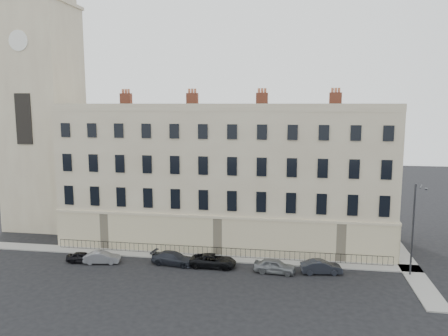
{
  "coord_description": "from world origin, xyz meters",
  "views": [
    {
      "loc": [
        1.7,
        -37.43,
        15.76
      ],
      "look_at": [
        -5.98,
        10.0,
        8.69
      ],
      "focal_mm": 35.0,
      "sensor_mm": 36.0,
      "label": 1
    }
  ],
  "objects_px": {
    "car_b": "(102,257)",
    "car_c": "(173,258)",
    "car_d": "(213,261)",
    "car_f": "(321,267)",
    "car_a": "(83,257)",
    "streetlamp": "(414,226)",
    "car_e": "(275,266)"
  },
  "relations": [
    {
      "from": "car_c",
      "to": "car_d",
      "type": "distance_m",
      "value": 4.03
    },
    {
      "from": "car_d",
      "to": "car_f",
      "type": "distance_m",
      "value": 10.3
    },
    {
      "from": "car_d",
      "to": "car_f",
      "type": "relative_size",
      "value": 1.17
    },
    {
      "from": "car_c",
      "to": "streetlamp",
      "type": "distance_m",
      "value": 22.88
    },
    {
      "from": "car_b",
      "to": "car_f",
      "type": "xyz_separation_m",
      "value": [
        21.45,
        0.77,
        0.05
      ]
    },
    {
      "from": "car_a",
      "to": "car_d",
      "type": "xyz_separation_m",
      "value": [
        13.18,
        0.91,
        0.09
      ]
    },
    {
      "from": "car_a",
      "to": "car_c",
      "type": "xyz_separation_m",
      "value": [
        9.15,
        0.9,
        0.1
      ]
    },
    {
      "from": "car_d",
      "to": "car_f",
      "type": "xyz_separation_m",
      "value": [
        10.3,
        -0.03,
        0.01
      ]
    },
    {
      "from": "car_e",
      "to": "car_f",
      "type": "relative_size",
      "value": 1.03
    },
    {
      "from": "car_d",
      "to": "car_c",
      "type": "bearing_deg",
      "value": 90.35
    },
    {
      "from": "car_d",
      "to": "car_f",
      "type": "height_order",
      "value": "car_f"
    },
    {
      "from": "car_b",
      "to": "car_c",
      "type": "height_order",
      "value": "car_c"
    },
    {
      "from": "car_b",
      "to": "car_d",
      "type": "height_order",
      "value": "car_d"
    },
    {
      "from": "car_c",
      "to": "car_d",
      "type": "xyz_separation_m",
      "value": [
        4.03,
        0.01,
        -0.01
      ]
    },
    {
      "from": "car_b",
      "to": "car_c",
      "type": "xyz_separation_m",
      "value": [
        7.12,
        0.79,
        0.05
      ]
    },
    {
      "from": "streetlamp",
      "to": "car_b",
      "type": "bearing_deg",
      "value": -157.76
    },
    {
      "from": "car_b",
      "to": "car_d",
      "type": "relative_size",
      "value": 0.79
    },
    {
      "from": "car_a",
      "to": "car_e",
      "type": "bearing_deg",
      "value": -92.99
    },
    {
      "from": "car_c",
      "to": "car_d",
      "type": "bearing_deg",
      "value": -82.74
    },
    {
      "from": "car_e",
      "to": "car_b",
      "type": "bearing_deg",
      "value": 96.4
    },
    {
      "from": "car_a",
      "to": "car_e",
      "type": "height_order",
      "value": "car_e"
    },
    {
      "from": "car_d",
      "to": "car_e",
      "type": "bearing_deg",
      "value": -95.27
    },
    {
      "from": "car_b",
      "to": "car_d",
      "type": "bearing_deg",
      "value": -95.85
    },
    {
      "from": "car_f",
      "to": "streetlamp",
      "type": "relative_size",
      "value": 0.44
    },
    {
      "from": "car_a",
      "to": "car_f",
      "type": "xyz_separation_m",
      "value": [
        23.48,
        0.88,
        0.1
      ]
    },
    {
      "from": "car_c",
      "to": "car_f",
      "type": "bearing_deg",
      "value": -82.99
    },
    {
      "from": "car_b",
      "to": "car_d",
      "type": "xyz_separation_m",
      "value": [
        11.15,
        0.8,
        0.04
      ]
    },
    {
      "from": "car_a",
      "to": "streetlamp",
      "type": "bearing_deg",
      "value": -91.15
    },
    {
      "from": "car_a",
      "to": "streetlamp",
      "type": "xyz_separation_m",
      "value": [
        31.64,
        1.57,
        4.25
      ]
    },
    {
      "from": "car_c",
      "to": "car_b",
      "type": "bearing_deg",
      "value": 103.37
    },
    {
      "from": "car_e",
      "to": "car_c",
      "type": "bearing_deg",
      "value": 92.46
    },
    {
      "from": "car_b",
      "to": "streetlamp",
      "type": "bearing_deg",
      "value": -97.11
    }
  ]
}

